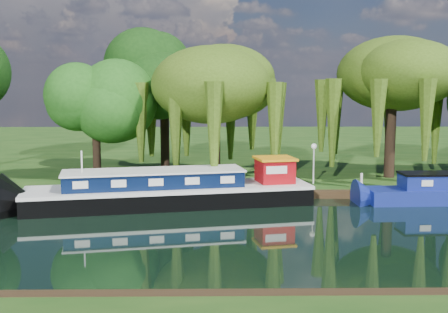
{
  "coord_description": "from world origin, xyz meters",
  "views": [
    {
      "loc": [
        -5.65,
        -24.37,
        6.61
      ],
      "look_at": [
        -5.22,
        5.7,
        2.8
      ],
      "focal_mm": 45.0,
      "sensor_mm": 36.0,
      "label": 1
    }
  ],
  "objects": [
    {
      "name": "tree_far_left",
      "position": [
        -13.47,
        12.18,
        5.67
      ],
      "size": [
        4.73,
        4.73,
        7.61
      ],
      "color": "black",
      "rests_on": "far_bank"
    },
    {
      "name": "willow_left",
      "position": [
        -5.72,
        12.57,
        6.52
      ],
      "size": [
        6.97,
        6.97,
        8.36
      ],
      "color": "black",
      "rests_on": "far_bank"
    },
    {
      "name": "red_dinghy",
      "position": [
        -10.01,
        6.84,
        0.0
      ],
      "size": [
        3.96,
        3.19,
        0.73
      ],
      "primitive_type": "imported",
      "rotation": [
        0.0,
        0.0,
        1.78
      ],
      "color": "maroon",
      "rests_on": "ground"
    },
    {
      "name": "ground",
      "position": [
        0.0,
        0.0,
        0.0
      ],
      "size": [
        120.0,
        120.0,
        0.0
      ],
      "primitive_type": "plane",
      "color": "black"
    },
    {
      "name": "tree_far_mid",
      "position": [
        -9.4,
        16.65,
        6.89
      ],
      "size": [
        5.72,
        5.72,
        9.36
      ],
      "color": "black",
      "rests_on": "far_bank"
    },
    {
      "name": "mooring_posts",
      "position": [
        -0.5,
        8.4,
        0.95
      ],
      "size": [
        19.16,
        0.16,
        1.0
      ],
      "color": "silver",
      "rests_on": "far_bank"
    },
    {
      "name": "dutch_barge",
      "position": [
        -8.09,
        6.23,
        0.82
      ],
      "size": [
        16.07,
        6.58,
        3.31
      ],
      "rotation": [
        0.0,
        0.0,
        0.2
      ],
      "color": "black",
      "rests_on": "ground"
    },
    {
      "name": "lamppost",
      "position": [
        0.5,
        10.5,
        2.42
      ],
      "size": [
        0.36,
        0.36,
        2.56
      ],
      "color": "silver",
      "rests_on": "far_bank"
    },
    {
      "name": "willow_right",
      "position": [
        6.08,
        13.05,
        6.73
      ],
      "size": [
        7.07,
        7.07,
        8.61
      ],
      "color": "black",
      "rests_on": "far_bank"
    },
    {
      "name": "far_bank",
      "position": [
        0.0,
        34.0,
        0.23
      ],
      "size": [
        120.0,
        52.0,
        0.45
      ],
      "primitive_type": "cube",
      "color": "#173D10",
      "rests_on": "ground"
    }
  ]
}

